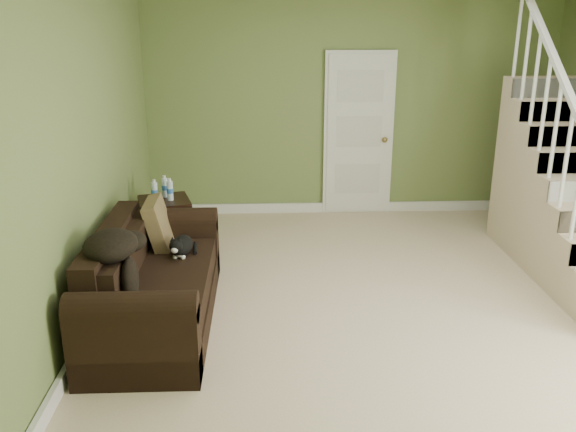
{
  "coord_description": "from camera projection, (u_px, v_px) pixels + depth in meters",
  "views": [
    {
      "loc": [
        -1.08,
        -4.72,
        2.45
      ],
      "look_at": [
        -0.87,
        0.3,
        0.76
      ],
      "focal_mm": 38.0,
      "sensor_mm": 36.0,
      "label": 1
    }
  ],
  "objects": [
    {
      "name": "floor",
      "position": [
        389.0,
        309.0,
        5.29
      ],
      "size": [
        5.0,
        5.5,
        0.01
      ],
      "primitive_type": "cube",
      "color": "#C5AB8E",
      "rests_on": "ground"
    },
    {
      "name": "wall_back",
      "position": [
        351.0,
        110.0,
        7.48
      ],
      "size": [
        5.0,
        0.04,
        2.6
      ],
      "primitive_type": "cube",
      "color": "olive",
      "rests_on": "floor"
    },
    {
      "name": "wall_front",
      "position": [
        554.0,
        337.0,
        2.27
      ],
      "size": [
        5.0,
        0.04,
        2.6
      ],
      "primitive_type": "cube",
      "color": "olive",
      "rests_on": "floor"
    },
    {
      "name": "wall_left",
      "position": [
        83.0,
        166.0,
        4.78
      ],
      "size": [
        0.04,
        5.5,
        2.6
      ],
      "primitive_type": "cube",
      "color": "olive",
      "rests_on": "floor"
    },
    {
      "name": "baseboard_back",
      "position": [
        348.0,
        207.0,
        7.85
      ],
      "size": [
        5.0,
        0.04,
        0.12
      ],
      "primitive_type": "cube",
      "color": "white",
      "rests_on": "floor"
    },
    {
      "name": "baseboard_left",
      "position": [
        102.0,
        308.0,
        5.18
      ],
      "size": [
        0.04,
        5.5,
        0.12
      ],
      "primitive_type": "cube",
      "color": "white",
      "rests_on": "floor"
    },
    {
      "name": "door",
      "position": [
        359.0,
        135.0,
        7.54
      ],
      "size": [
        0.86,
        0.12,
        2.02
      ],
      "color": "white",
      "rests_on": "floor"
    },
    {
      "name": "staircase",
      "position": [
        572.0,
        203.0,
        6.08
      ],
      "size": [
        1.0,
        2.51,
        2.82
      ],
      "color": "#C5AB8E",
      "rests_on": "floor"
    },
    {
      "name": "sofa",
      "position": [
        151.0,
        287.0,
        5.0
      ],
      "size": [
        0.88,
        2.04,
        0.81
      ],
      "color": "black",
      "rests_on": "floor"
    },
    {
      "name": "side_table",
      "position": [
        166.0,
        226.0,
        6.41
      ],
      "size": [
        0.62,
        0.62,
        0.83
      ],
      "rotation": [
        0.0,
        0.0,
        0.27
      ],
      "color": "black",
      "rests_on": "floor"
    },
    {
      "name": "cat",
      "position": [
        182.0,
        246.0,
        5.27
      ],
      "size": [
        0.22,
        0.47,
        0.23
      ],
      "rotation": [
        0.0,
        0.0,
        -0.16
      ],
      "color": "black",
      "rests_on": "sofa"
    },
    {
      "name": "banana",
      "position": [
        151.0,
        297.0,
        4.47
      ],
      "size": [
        0.12,
        0.17,
        0.05
      ],
      "primitive_type": "ellipsoid",
      "rotation": [
        0.0,
        0.0,
        0.47
      ],
      "color": "yellow",
      "rests_on": "sofa"
    },
    {
      "name": "throw_pillow",
      "position": [
        159.0,
        226.0,
        5.5
      ],
      "size": [
        0.25,
        0.49,
        0.5
      ],
      "primitive_type": "cube",
      "rotation": [
        0.0,
        -0.24,
        0.03
      ],
      "color": "#45321B",
      "rests_on": "sofa"
    },
    {
      "name": "throw_blanket",
      "position": [
        111.0,
        245.0,
        4.43
      ],
      "size": [
        0.44,
        0.55,
        0.21
      ],
      "primitive_type": "ellipsoid",
      "rotation": [
        0.0,
        0.0,
        0.13
      ],
      "color": "black",
      "rests_on": "sofa"
    }
  ]
}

